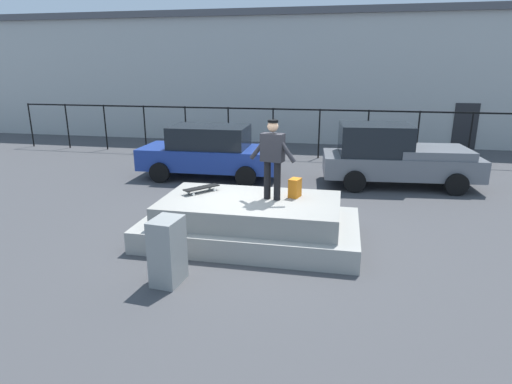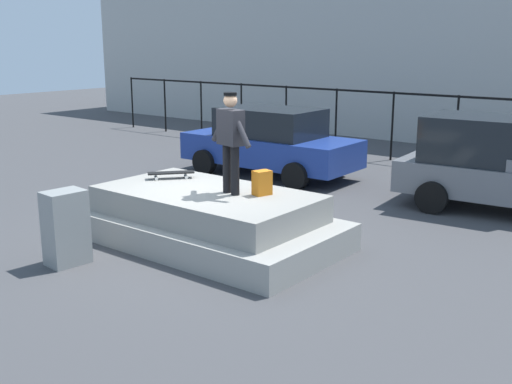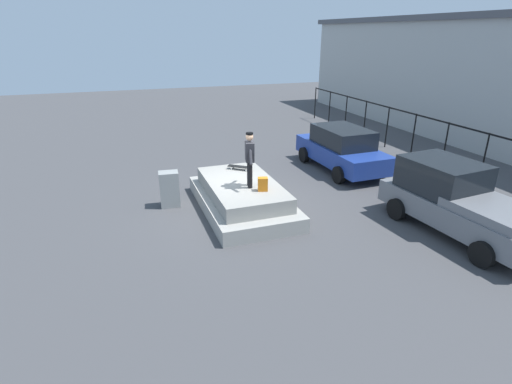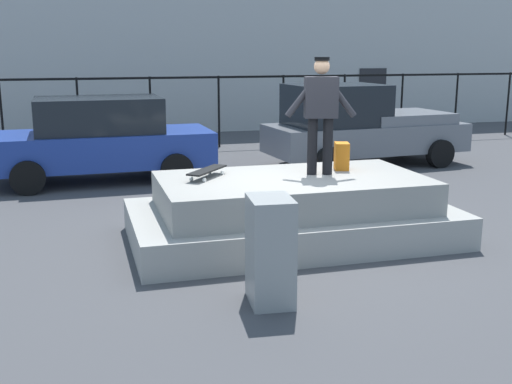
{
  "view_description": "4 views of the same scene",
  "coord_description": "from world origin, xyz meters",
  "px_view_note": "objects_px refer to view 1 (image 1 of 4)",
  "views": [
    {
      "loc": [
        1.82,
        -8.11,
        3.56
      ],
      "look_at": [
        -0.05,
        1.11,
        0.77
      ],
      "focal_mm": 30.02,
      "sensor_mm": 36.0,
      "label": 1
    },
    {
      "loc": [
        6.86,
        -7.17,
        3.32
      ],
      "look_at": [
        0.04,
        1.43,
        0.63
      ],
      "focal_mm": 43.44,
      "sensor_mm": 36.0,
      "label": 2
    },
    {
      "loc": [
        11.03,
        -3.29,
        5.18
      ],
      "look_at": [
        -0.31,
        0.72,
        0.36
      ],
      "focal_mm": 28.08,
      "sensor_mm": 36.0,
      "label": 3
    },
    {
      "loc": [
        -2.81,
        -7.94,
        2.63
      ],
      "look_at": [
        -0.28,
        0.94,
        0.53
      ],
      "focal_mm": 44.06,
      "sensor_mm": 36.0,
      "label": 4
    }
  ],
  "objects_px": {
    "skateboarder": "(273,154)",
    "utility_box": "(167,251)",
    "backpack": "(295,188)",
    "car_blue_sedan_near": "(210,151)",
    "skateboard": "(202,188)",
    "car_grey_pickup_mid": "(394,156)"
  },
  "relations": [
    {
      "from": "skateboarder",
      "to": "utility_box",
      "type": "height_order",
      "value": "skateboarder"
    },
    {
      "from": "utility_box",
      "to": "backpack",
      "type": "bearing_deg",
      "value": 58.3
    },
    {
      "from": "car_blue_sedan_near",
      "to": "backpack",
      "type": "bearing_deg",
      "value": -54.26
    },
    {
      "from": "skateboarder",
      "to": "skateboard",
      "type": "distance_m",
      "value": 1.81
    },
    {
      "from": "skateboard",
      "to": "backpack",
      "type": "bearing_deg",
      "value": 1.74
    },
    {
      "from": "skateboard",
      "to": "car_blue_sedan_near",
      "type": "bearing_deg",
      "value": 105.21
    },
    {
      "from": "backpack",
      "to": "utility_box",
      "type": "xyz_separation_m",
      "value": [
        -1.85,
        -2.45,
        -0.52
      ]
    },
    {
      "from": "skateboard",
      "to": "backpack",
      "type": "height_order",
      "value": "backpack"
    },
    {
      "from": "car_blue_sedan_near",
      "to": "car_grey_pickup_mid",
      "type": "xyz_separation_m",
      "value": [
        5.8,
        0.16,
        0.05
      ]
    },
    {
      "from": "car_blue_sedan_near",
      "to": "car_grey_pickup_mid",
      "type": "distance_m",
      "value": 5.8
    },
    {
      "from": "skateboard",
      "to": "car_grey_pickup_mid",
      "type": "relative_size",
      "value": 0.16
    },
    {
      "from": "skateboarder",
      "to": "skateboard",
      "type": "bearing_deg",
      "value": 173.32
    },
    {
      "from": "skateboarder",
      "to": "backpack",
      "type": "height_order",
      "value": "skateboarder"
    },
    {
      "from": "backpack",
      "to": "skateboarder",
      "type": "bearing_deg",
      "value": -44.39
    },
    {
      "from": "car_grey_pickup_mid",
      "to": "skateboard",
      "type": "bearing_deg",
      "value": -133.4
    },
    {
      "from": "car_blue_sedan_near",
      "to": "utility_box",
      "type": "bearing_deg",
      "value": -78.4
    },
    {
      "from": "car_blue_sedan_near",
      "to": "car_grey_pickup_mid",
      "type": "relative_size",
      "value": 0.96
    },
    {
      "from": "backpack",
      "to": "utility_box",
      "type": "height_order",
      "value": "backpack"
    },
    {
      "from": "skateboarder",
      "to": "backpack",
      "type": "relative_size",
      "value": 4.1
    },
    {
      "from": "car_grey_pickup_mid",
      "to": "car_blue_sedan_near",
      "type": "bearing_deg",
      "value": -178.46
    },
    {
      "from": "skateboarder",
      "to": "car_blue_sedan_near",
      "type": "height_order",
      "value": "skateboarder"
    },
    {
      "from": "skateboarder",
      "to": "car_blue_sedan_near",
      "type": "xyz_separation_m",
      "value": [
        -2.85,
        4.83,
        -0.98
      ]
    }
  ]
}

